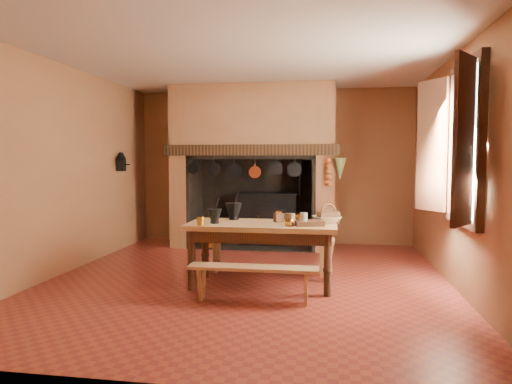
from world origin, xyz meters
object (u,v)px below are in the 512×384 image
at_px(bench_front, 253,275).
at_px(coffee_grinder, 279,217).
at_px(mixing_bowl, 327,219).
at_px(iron_range, 269,218).
at_px(wicker_basket, 328,216).
at_px(work_table, 262,233).

bearing_deg(bench_front, coffee_grinder, 75.89).
distance_m(coffee_grinder, mixing_bowl, 0.58).
height_order(iron_range, wicker_basket, iron_range).
xyz_separation_m(iron_range, mixing_bowl, (1.03, -2.55, 0.33)).
bearing_deg(wicker_basket, mixing_bowl, -140.34).
relative_size(iron_range, bench_front, 1.15).
distance_m(work_table, bench_front, 0.74).
bearing_deg(bench_front, mixing_bowl, 45.66).
height_order(iron_range, mixing_bowl, iron_range).
xyz_separation_m(iron_range, coffee_grinder, (0.45, -2.57, 0.35)).
height_order(work_table, wicker_basket, wicker_basket).
xyz_separation_m(iron_range, bench_front, (0.26, -3.33, -0.19)).
height_order(coffee_grinder, mixing_bowl, coffee_grinder).
distance_m(iron_range, work_table, 2.70).
bearing_deg(mixing_bowl, wicker_basket, 59.82).
bearing_deg(bench_front, work_table, 90.00).
bearing_deg(coffee_grinder, iron_range, 75.09).
bearing_deg(wicker_basket, work_table, 172.14).
bearing_deg(work_table, bench_front, -90.00).
bearing_deg(work_table, wicker_basket, 12.29).
xyz_separation_m(coffee_grinder, wicker_basket, (0.60, 0.06, 0.01)).
relative_size(bench_front, coffee_grinder, 8.38).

